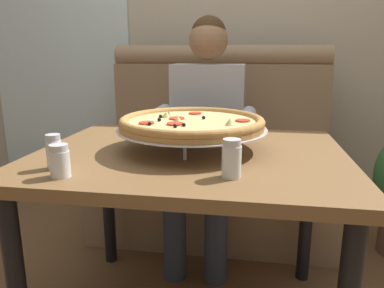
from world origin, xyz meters
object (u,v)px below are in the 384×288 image
(diner_main, at_px, (206,123))
(patio_chair, at_px, (95,113))
(shaker_pepper_flakes, at_px, (231,161))
(pizza, at_px, (193,123))
(shaker_oregano, at_px, (54,154))
(booth_bench, at_px, (215,164))
(shaker_parmesan, at_px, (60,163))
(dining_table, at_px, (190,175))

(diner_main, distance_m, patio_chair, 1.85)
(shaker_pepper_flakes, bearing_deg, pizza, 118.32)
(shaker_oregano, xyz_separation_m, patio_chair, (-0.88, 2.28, -0.25))
(diner_main, relative_size, shaker_oregano, 11.59)
(booth_bench, xyz_separation_m, patio_chair, (-1.27, 1.09, 0.13))
(shaker_oregano, bearing_deg, pizza, 38.76)
(shaker_parmesan, bearing_deg, dining_table, 46.51)
(dining_table, distance_m, shaker_parmesan, 0.49)
(shaker_pepper_flakes, bearing_deg, shaker_oregano, -179.29)
(diner_main, bearing_deg, pizza, -87.32)
(dining_table, relative_size, pizza, 2.02)
(booth_bench, xyz_separation_m, dining_table, (0.00, -0.92, 0.24))
(diner_main, height_order, shaker_oregano, diner_main)
(diner_main, distance_m, shaker_oregano, 0.99)
(shaker_parmesan, distance_m, patio_chair, 2.54)
(shaker_parmesan, relative_size, patio_chair, 0.11)
(booth_bench, xyz_separation_m, shaker_oregano, (-0.38, -1.19, 0.37))
(dining_table, xyz_separation_m, diner_main, (-0.03, 0.65, 0.08))
(booth_bench, distance_m, shaker_pepper_flakes, 1.25)
(dining_table, height_order, shaker_parmesan, shaker_parmesan)
(shaker_pepper_flakes, bearing_deg, booth_bench, 98.00)
(diner_main, relative_size, patio_chair, 1.48)
(patio_chair, bearing_deg, dining_table, -57.65)
(dining_table, relative_size, shaker_parmesan, 11.56)
(shaker_pepper_flakes, bearing_deg, dining_table, 121.93)
(diner_main, xyz_separation_m, patio_chair, (-1.24, 1.35, -0.19))
(shaker_parmesan, relative_size, shaker_pepper_flakes, 0.85)
(booth_bench, distance_m, shaker_oregano, 1.31)
(shaker_pepper_flakes, bearing_deg, shaker_parmesan, -171.06)
(pizza, bearing_deg, booth_bench, 90.18)
(dining_table, xyz_separation_m, pizza, (0.00, 0.04, 0.19))
(booth_bench, relative_size, dining_table, 1.24)
(diner_main, bearing_deg, shaker_oregano, -111.17)
(dining_table, distance_m, shaker_pepper_flakes, 0.34)
(booth_bench, height_order, shaker_pepper_flakes, booth_bench)
(patio_chair, bearing_deg, pizza, -57.12)
(shaker_oregano, bearing_deg, dining_table, 35.50)
(shaker_oregano, bearing_deg, patio_chair, 111.22)
(shaker_parmesan, relative_size, shaker_oregano, 0.89)
(diner_main, bearing_deg, shaker_parmesan, -106.83)
(pizza, distance_m, patio_chair, 2.36)
(dining_table, bearing_deg, patio_chair, 122.35)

